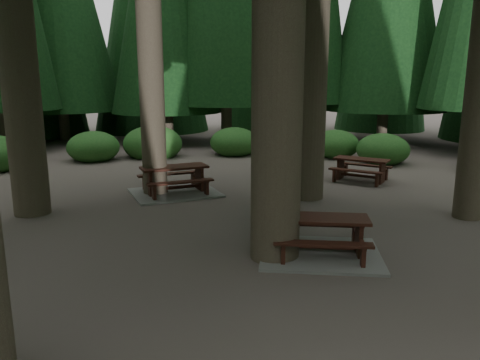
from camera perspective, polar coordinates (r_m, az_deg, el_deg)
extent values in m
plane|color=#514842|center=(7.97, -1.23, -10.13)|extent=(80.00, 80.00, 0.00)
cube|color=gray|center=(8.42, 9.77, -8.85)|extent=(2.39, 2.12, 0.05)
cube|color=black|center=(8.21, 9.93, -4.63)|extent=(1.71, 0.97, 0.05)
cube|color=black|center=(8.80, 9.64, -5.29)|extent=(1.62, 0.58, 0.04)
cube|color=black|center=(7.79, 10.11, -7.68)|extent=(1.62, 0.58, 0.04)
cube|color=black|center=(8.30, 5.36, -6.85)|extent=(0.18, 0.50, 0.65)
cube|color=black|center=(8.28, 5.37, -6.50)|extent=(0.36, 1.28, 0.05)
cube|color=black|center=(8.39, 14.28, -6.98)|extent=(0.18, 0.50, 0.65)
cube|color=black|center=(8.37, 14.30, -6.63)|extent=(0.36, 1.28, 0.05)
cube|color=black|center=(8.37, 9.80, -7.98)|extent=(1.33, 0.37, 0.07)
cube|color=gray|center=(12.66, -7.92, -1.55)|extent=(2.64, 2.38, 0.05)
cube|color=black|center=(12.51, -8.02, 1.55)|extent=(1.85, 1.14, 0.06)
cube|color=black|center=(13.12, -8.65, 0.74)|extent=(1.73, 0.72, 0.05)
cube|color=black|center=(12.03, -7.25, -0.28)|extent=(1.73, 0.72, 0.05)
cube|color=black|center=(12.43, -11.05, -0.40)|extent=(0.22, 0.53, 0.69)
cube|color=black|center=(12.42, -11.06, -0.14)|extent=(0.47, 1.36, 0.06)
cube|color=black|center=(12.78, -4.97, 0.14)|extent=(0.22, 0.53, 0.69)
cube|color=black|center=(12.77, -4.98, 0.39)|extent=(0.47, 1.36, 0.06)
cube|color=black|center=(12.63, -7.94, -0.90)|extent=(1.41, 0.48, 0.08)
cube|color=black|center=(14.44, 14.59, 2.45)|extent=(1.62, 1.46, 0.05)
cube|color=black|center=(14.98, 15.11, 1.75)|extent=(1.38, 1.14, 0.04)
cube|color=black|center=(13.99, 13.91, 1.08)|extent=(1.38, 1.14, 0.04)
cube|color=black|center=(14.68, 12.16, 1.38)|extent=(0.35, 0.42, 0.63)
cube|color=black|center=(14.67, 12.17, 1.58)|extent=(0.84, 1.05, 0.05)
cube|color=black|center=(14.34, 16.93, 0.85)|extent=(0.35, 0.42, 0.63)
cube|color=black|center=(14.33, 16.94, 1.06)|extent=(0.84, 1.05, 0.05)
cube|color=black|center=(14.53, 14.48, 0.51)|extent=(1.08, 0.86, 0.07)
ellipsoid|color=#246121|center=(17.74, 17.00, 3.26)|extent=(1.90, 1.90, 1.17)
ellipsoid|color=#246121|center=(18.63, 11.53, 3.97)|extent=(1.84, 1.84, 1.13)
ellipsoid|color=#246121|center=(18.87, -0.70, 4.32)|extent=(1.95, 1.95, 1.20)
ellipsoid|color=#246121|center=(18.76, -10.58, 4.06)|extent=(2.31, 2.31, 1.42)
ellipsoid|color=#246121|center=(18.39, -17.43, 3.54)|extent=(1.93, 1.93, 1.19)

